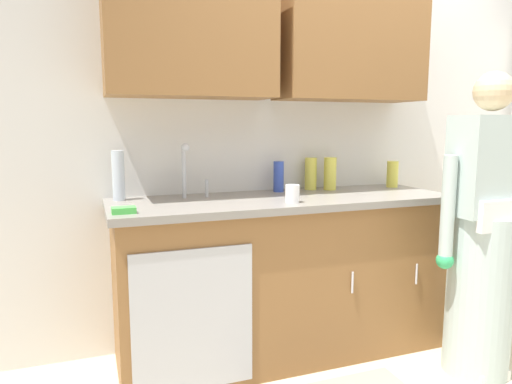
{
  "coord_description": "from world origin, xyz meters",
  "views": [
    {
      "loc": [
        -1.6,
        -1.73,
        1.35
      ],
      "look_at": [
        -0.77,
        0.55,
        1.0
      ],
      "focal_mm": 32.58,
      "sensor_mm": 36.0,
      "label": 1
    }
  ],
  "objects_px": {
    "bottle_water_short": "(279,177)",
    "cup_by_sink": "(292,194)",
    "bottle_cleaner_spray": "(118,176)",
    "sink": "(197,204)",
    "bottle_water_tall": "(392,174)",
    "bottle_dish_liquid": "(330,174)",
    "bottle_soap": "(311,174)",
    "person_at_sink": "(483,250)",
    "sponge": "(124,210)"
  },
  "relations": [
    {
      "from": "cup_by_sink",
      "to": "sponge",
      "type": "relative_size",
      "value": 0.87
    },
    {
      "from": "bottle_cleaner_spray",
      "to": "cup_by_sink",
      "type": "xyz_separation_m",
      "value": [
        0.86,
        -0.39,
        -0.09
      ]
    },
    {
      "from": "sink",
      "to": "sponge",
      "type": "relative_size",
      "value": 4.55
    },
    {
      "from": "person_at_sink",
      "to": "bottle_water_tall",
      "type": "height_order",
      "value": "person_at_sink"
    },
    {
      "from": "sink",
      "to": "bottle_cleaner_spray",
      "type": "relative_size",
      "value": 1.82
    },
    {
      "from": "bottle_dish_liquid",
      "to": "bottle_soap",
      "type": "bearing_deg",
      "value": 155.93
    },
    {
      "from": "person_at_sink",
      "to": "sink",
      "type": "bearing_deg",
      "value": 157.42
    },
    {
      "from": "cup_by_sink",
      "to": "bottle_dish_liquid",
      "type": "bearing_deg",
      "value": 40.93
    },
    {
      "from": "person_at_sink",
      "to": "cup_by_sink",
      "type": "bearing_deg",
      "value": 157.91
    },
    {
      "from": "bottle_cleaner_spray",
      "to": "bottle_dish_liquid",
      "type": "bearing_deg",
      "value": -0.78
    },
    {
      "from": "bottle_water_short",
      "to": "cup_by_sink",
      "type": "height_order",
      "value": "bottle_water_short"
    },
    {
      "from": "sink",
      "to": "bottle_cleaner_spray",
      "type": "height_order",
      "value": "sink"
    },
    {
      "from": "bottle_dish_liquid",
      "to": "bottle_water_short",
      "type": "distance_m",
      "value": 0.34
    },
    {
      "from": "bottle_soap",
      "to": "bottle_water_tall",
      "type": "distance_m",
      "value": 0.57
    },
    {
      "from": "person_at_sink",
      "to": "bottle_cleaner_spray",
      "type": "distance_m",
      "value": 2.0
    },
    {
      "from": "person_at_sink",
      "to": "sponge",
      "type": "bearing_deg",
      "value": 168.32
    },
    {
      "from": "cup_by_sink",
      "to": "person_at_sink",
      "type": "bearing_deg",
      "value": -22.09
    },
    {
      "from": "bottle_soap",
      "to": "bottle_cleaner_spray",
      "type": "bearing_deg",
      "value": -178.43
    },
    {
      "from": "sink",
      "to": "cup_by_sink",
      "type": "relative_size",
      "value": 5.22
    },
    {
      "from": "bottle_soap",
      "to": "bottle_dish_liquid",
      "type": "xyz_separation_m",
      "value": [
        0.11,
        -0.05,
        0.0
      ]
    },
    {
      "from": "sink",
      "to": "bottle_water_tall",
      "type": "bearing_deg",
      "value": 5.85
    },
    {
      "from": "sink",
      "to": "bottle_cleaner_spray",
      "type": "distance_m",
      "value": 0.46
    },
    {
      "from": "sink",
      "to": "person_at_sink",
      "type": "bearing_deg",
      "value": -22.58
    },
    {
      "from": "person_at_sink",
      "to": "bottle_dish_liquid",
      "type": "height_order",
      "value": "person_at_sink"
    },
    {
      "from": "person_at_sink",
      "to": "bottle_water_short",
      "type": "height_order",
      "value": "person_at_sink"
    },
    {
      "from": "bottle_water_tall",
      "to": "cup_by_sink",
      "type": "relative_size",
      "value": 1.81
    },
    {
      "from": "bottle_cleaner_spray",
      "to": "bottle_soap",
      "type": "xyz_separation_m",
      "value": [
        1.18,
        0.03,
        -0.04
      ]
    },
    {
      "from": "sink",
      "to": "bottle_cleaner_spray",
      "type": "xyz_separation_m",
      "value": [
        -0.39,
        0.19,
        0.15
      ]
    },
    {
      "from": "person_at_sink",
      "to": "bottle_water_tall",
      "type": "distance_m",
      "value": 0.8
    },
    {
      "from": "sink",
      "to": "bottle_water_short",
      "type": "bearing_deg",
      "value": 19.51
    },
    {
      "from": "bottle_dish_liquid",
      "to": "person_at_sink",
      "type": "bearing_deg",
      "value": -56.09
    },
    {
      "from": "person_at_sink",
      "to": "sponge",
      "type": "height_order",
      "value": "person_at_sink"
    },
    {
      "from": "bottle_cleaner_spray",
      "to": "bottle_dish_liquid",
      "type": "relative_size",
      "value": 1.33
    },
    {
      "from": "person_at_sink",
      "to": "bottle_cleaner_spray",
      "type": "bearing_deg",
      "value": 156.75
    },
    {
      "from": "bottle_water_tall",
      "to": "person_at_sink",
      "type": "bearing_deg",
      "value": -85.47
    },
    {
      "from": "bottle_water_short",
      "to": "sponge",
      "type": "distance_m",
      "value": 1.05
    },
    {
      "from": "bottle_dish_liquid",
      "to": "sink",
      "type": "bearing_deg",
      "value": -169.37
    },
    {
      "from": "bottle_cleaner_spray",
      "to": "sponge",
      "type": "xyz_separation_m",
      "value": [
        -0.01,
        -0.4,
        -0.12
      ]
    },
    {
      "from": "sponge",
      "to": "bottle_water_short",
      "type": "bearing_deg",
      "value": 23.29
    },
    {
      "from": "bottle_water_short",
      "to": "bottle_dish_liquid",
      "type": "bearing_deg",
      "value": -4.86
    },
    {
      "from": "cup_by_sink",
      "to": "sponge",
      "type": "xyz_separation_m",
      "value": [
        -0.87,
        -0.01,
        -0.03
      ]
    },
    {
      "from": "sink",
      "to": "cup_by_sink",
      "type": "height_order",
      "value": "sink"
    },
    {
      "from": "bottle_water_short",
      "to": "sponge",
      "type": "xyz_separation_m",
      "value": [
        -0.96,
        -0.41,
        -0.08
      ]
    },
    {
      "from": "cup_by_sink",
      "to": "bottle_water_tall",
      "type": "bearing_deg",
      "value": 21.28
    },
    {
      "from": "person_at_sink",
      "to": "bottle_water_short",
      "type": "xyz_separation_m",
      "value": [
        -0.85,
        0.79,
        0.34
      ]
    },
    {
      "from": "bottle_dish_liquid",
      "to": "cup_by_sink",
      "type": "distance_m",
      "value": 0.58
    },
    {
      "from": "bottle_cleaner_spray",
      "to": "bottle_soap",
      "type": "relative_size",
      "value": 1.35
    },
    {
      "from": "bottle_soap",
      "to": "bottle_water_tall",
      "type": "bearing_deg",
      "value": -8.15
    },
    {
      "from": "person_at_sink",
      "to": "bottle_water_tall",
      "type": "xyz_separation_m",
      "value": [
        -0.06,
        0.73,
        0.33
      ]
    },
    {
      "from": "bottle_water_short",
      "to": "cup_by_sink",
      "type": "bearing_deg",
      "value": -102.52
    }
  ]
}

